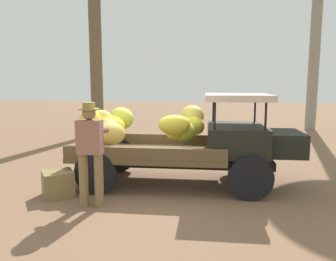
% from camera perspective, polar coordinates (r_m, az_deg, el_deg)
% --- Properties ---
extents(ground_plane, '(60.00, 60.00, 0.00)m').
position_cam_1_polar(ground_plane, '(6.69, -3.01, -9.61)').
color(ground_plane, brown).
extents(truck, '(4.51, 1.86, 1.84)m').
position_cam_1_polar(truck, '(6.61, 3.54, -1.54)').
color(truck, black).
rests_on(truck, ground).
extents(farmer, '(0.53, 0.47, 1.74)m').
position_cam_1_polar(farmer, '(5.54, -13.34, -2.92)').
color(farmer, olive).
rests_on(farmer, ground).
extents(wooden_crate, '(0.72, 0.71, 0.46)m').
position_cam_1_polar(wooden_crate, '(6.38, -18.54, -8.75)').
color(wooden_crate, olive).
rests_on(wooden_crate, ground).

